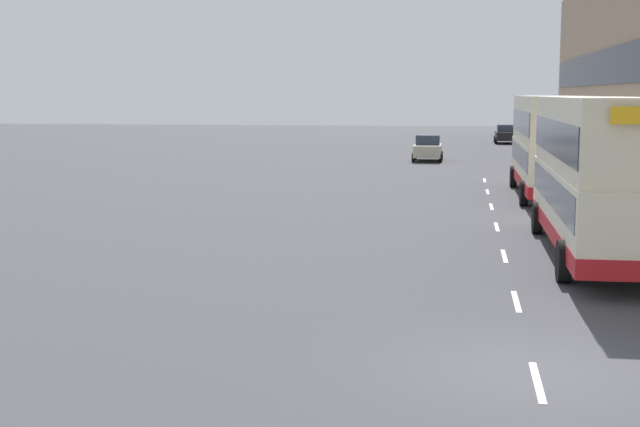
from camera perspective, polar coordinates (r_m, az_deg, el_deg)
ground_plane at (r=14.74m, az=13.58°, el=-9.85°), size 220.00×220.00×0.00m
pavement at (r=53.26m, az=17.33°, el=2.67°), size 5.00×93.00×0.14m
lane_mark_0 at (r=14.26m, az=13.74°, el=-10.44°), size 0.12×2.00×0.01m
lane_mark_1 at (r=19.46m, az=12.45°, el=-5.52°), size 0.12×2.00×0.01m
lane_mark_2 at (r=24.76m, az=11.72°, el=-2.68°), size 0.12×2.00×0.01m
lane_mark_3 at (r=30.09m, az=11.24°, el=-0.85°), size 0.12×2.00×0.01m
lane_mark_4 at (r=35.45m, az=10.92°, el=0.43°), size 0.12×2.00×0.01m
lane_mark_5 at (r=40.82m, az=10.67°, el=1.37°), size 0.12×2.00×0.01m
lane_mark_6 at (r=46.20m, az=10.49°, el=2.10°), size 0.12×2.00×0.01m
double_decker_bus_near at (r=25.02m, az=17.50°, el=2.50°), size 2.85×11.45×4.30m
double_decker_bus_ahead at (r=39.36m, az=14.51°, el=4.36°), size 2.85×11.16×4.30m
car_0 at (r=81.53m, az=11.83°, el=5.01°), size 2.07×4.53×1.68m
car_1 at (r=59.17m, az=6.91°, el=4.18°), size 1.95×3.80×1.71m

